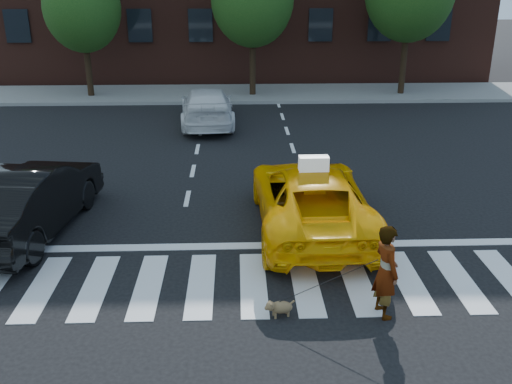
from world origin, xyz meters
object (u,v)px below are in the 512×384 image
taxi (311,198)px  black_sedan (27,199)px  dog (279,307)px  white_suv (207,107)px  woman (386,271)px

taxi → black_sedan: 6.40m
dog → taxi: bearing=60.8°
white_suv → dog: white_suv is taller
white_suv → taxi: bearing=102.6°
black_sedan → dog: 6.53m
taxi → woman: 3.69m
white_suv → dog: (1.81, -13.16, -0.52)m
black_sedan → white_suv: 10.21m
taxi → white_suv: size_ratio=1.10×
white_suv → woman: bearing=101.7°
taxi → woman: size_ratio=3.16×
taxi → dog: size_ratio=9.75×
white_suv → woman: size_ratio=2.86×
black_sedan → white_suv: black_sedan is taller
black_sedan → dog: bearing=153.5°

